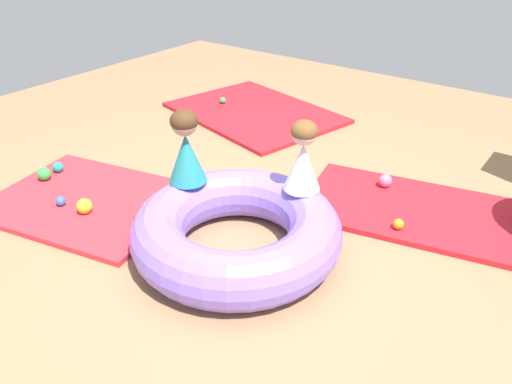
# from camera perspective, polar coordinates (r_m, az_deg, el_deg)

# --- Properties ---
(ground_plane) EXTENTS (8.00, 8.00, 0.00)m
(ground_plane) POSITION_cam_1_polar(r_m,az_deg,el_deg) (3.33, -1.19, -5.51)
(ground_plane) COLOR #93704C
(gym_mat_center_rear) EXTENTS (1.90, 1.58, 0.04)m
(gym_mat_center_rear) POSITION_cam_1_polar(r_m,az_deg,el_deg) (5.36, -0.16, 8.87)
(gym_mat_center_rear) COLOR red
(gym_mat_center_rear) RESTS_ON ground
(gym_mat_far_right) EXTENTS (1.54, 1.31, 0.04)m
(gym_mat_far_right) POSITION_cam_1_polar(r_m,az_deg,el_deg) (3.92, -18.24, -1.00)
(gym_mat_far_right) COLOR red
(gym_mat_far_right) RESTS_ON ground
(gym_mat_near_left) EXTENTS (1.87, 1.21, 0.04)m
(gym_mat_near_left) POSITION_cam_1_polar(r_m,az_deg,el_deg) (3.78, 18.65, -2.27)
(gym_mat_near_left) COLOR red
(gym_mat_near_left) RESTS_ON ground
(inflatable_cushion) EXTENTS (1.30, 1.30, 0.33)m
(inflatable_cushion) POSITION_cam_1_polar(r_m,az_deg,el_deg) (3.14, -2.18, -4.36)
(inflatable_cushion) COLOR #8466E0
(inflatable_cushion) RESTS_ON ground
(child_in_white) EXTENTS (0.32, 0.32, 0.46)m
(child_in_white) POSITION_cam_1_polar(r_m,az_deg,el_deg) (3.17, 5.29, 3.98)
(child_in_white) COLOR white
(child_in_white) RESTS_ON inflatable_cushion
(child_in_teal) EXTENTS (0.35, 0.35, 0.49)m
(child_in_teal) POSITION_cam_1_polar(r_m,az_deg,el_deg) (3.27, -7.85, 4.95)
(child_in_teal) COLOR teal
(child_in_teal) RESTS_ON inflatable_cushion
(play_ball_green) EXTENTS (0.07, 0.07, 0.07)m
(play_ball_green) POSITION_cam_1_polar(r_m,az_deg,el_deg) (5.57, -3.75, 10.19)
(play_ball_green) COLOR green
(play_ball_green) RESTS_ON gym_mat_center_rear
(play_ball_orange) EXTENTS (0.07, 0.07, 0.07)m
(play_ball_orange) POSITION_cam_1_polar(r_m,az_deg,el_deg) (3.49, 15.65, -3.48)
(play_ball_orange) COLOR orange
(play_ball_orange) RESTS_ON gym_mat_near_left
(play_ball_teal) EXTENTS (0.08, 0.08, 0.08)m
(play_ball_teal) POSITION_cam_1_polar(r_m,az_deg,el_deg) (4.37, -21.30, 2.60)
(play_ball_teal) COLOR teal
(play_ball_teal) RESTS_ON gym_mat_far_right
(play_ball_blue) EXTENTS (0.07, 0.07, 0.07)m
(play_ball_blue) POSITION_cam_1_polar(r_m,az_deg,el_deg) (3.87, -21.02, -0.98)
(play_ball_blue) COLOR blue
(play_ball_blue) RESTS_ON gym_mat_far_right
(play_ball_yellow) EXTENTS (0.11, 0.11, 0.11)m
(play_ball_yellow) POSITION_cam_1_polar(r_m,az_deg,el_deg) (3.72, -18.66, -1.51)
(play_ball_yellow) COLOR yellow
(play_ball_yellow) RESTS_ON gym_mat_far_right
(play_ball_pink) EXTENTS (0.10, 0.10, 0.10)m
(play_ball_pink) POSITION_cam_1_polar(r_m,az_deg,el_deg) (3.97, 14.27, 1.23)
(play_ball_pink) COLOR pink
(play_ball_pink) RESTS_ON gym_mat_near_left
(play_ball_red) EXTENTS (0.08, 0.08, 0.08)m
(play_ball_red) POSITION_cam_1_polar(r_m,az_deg,el_deg) (3.50, -12.98, -2.94)
(play_ball_red) COLOR red
(play_ball_red) RESTS_ON gym_mat_far_right
(play_ball_green_second) EXTENTS (0.10, 0.10, 0.10)m
(play_ball_green_second) POSITION_cam_1_polar(r_m,az_deg,el_deg) (4.28, -22.65, 1.90)
(play_ball_green_second) COLOR green
(play_ball_green_second) RESTS_ON gym_mat_far_right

